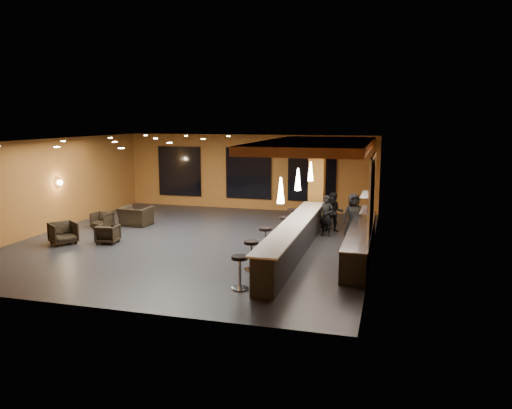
% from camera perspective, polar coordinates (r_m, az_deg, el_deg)
% --- Properties ---
extents(floor, '(12.00, 13.00, 0.10)m').
position_cam_1_polar(floor, '(17.75, -6.69, -4.27)').
color(floor, black).
rests_on(floor, ground).
extents(ceiling, '(12.00, 13.00, 0.10)m').
position_cam_1_polar(ceiling, '(17.23, -6.93, 7.42)').
color(ceiling, black).
extents(wall_back, '(12.00, 0.10, 3.50)m').
position_cam_1_polar(wall_back, '(23.54, -0.79, 3.74)').
color(wall_back, '#935620').
rests_on(wall_back, floor).
extents(wall_front, '(12.00, 0.10, 3.50)m').
position_cam_1_polar(wall_front, '(11.70, -18.97, -3.10)').
color(wall_front, '#935620').
rests_on(wall_front, floor).
extents(wall_left, '(0.10, 13.00, 3.50)m').
position_cam_1_polar(wall_left, '(20.45, -22.73, 2.04)').
color(wall_left, '#935620').
rests_on(wall_left, floor).
extents(wall_right, '(0.10, 13.00, 3.50)m').
position_cam_1_polar(wall_right, '(16.14, 13.52, 0.63)').
color(wall_right, '#935620').
rests_on(wall_right, floor).
extents(wood_soffit, '(3.60, 8.00, 0.28)m').
position_cam_1_polar(wood_soffit, '(17.14, 6.95, 6.77)').
color(wood_soffit, '#B96636').
rests_on(wood_soffit, ceiling).
extents(window_left, '(2.20, 0.06, 2.40)m').
position_cam_1_polar(window_left, '(24.65, -8.72, 3.79)').
color(window_left, black).
rests_on(window_left, wall_back).
extents(window_center, '(2.20, 0.06, 2.40)m').
position_cam_1_polar(window_center, '(23.44, -0.87, 3.59)').
color(window_center, black).
rests_on(window_center, wall_back).
extents(window_right, '(2.20, 0.06, 2.40)m').
position_cam_1_polar(window_right, '(22.79, 6.40, 3.35)').
color(window_right, black).
rests_on(window_right, wall_back).
extents(tile_backsplash, '(0.06, 3.20, 2.40)m').
position_cam_1_polar(tile_backsplash, '(15.12, 13.08, 0.99)').
color(tile_backsplash, white).
rests_on(tile_backsplash, wall_right).
extents(bar_counter, '(0.60, 8.00, 1.00)m').
position_cam_1_polar(bar_counter, '(15.67, 4.38, -4.07)').
color(bar_counter, black).
rests_on(bar_counter, floor).
extents(bar_top, '(0.78, 8.10, 0.05)m').
position_cam_1_polar(bar_top, '(15.55, 4.41, -2.19)').
color(bar_top, white).
rests_on(bar_top, bar_counter).
extents(prep_counter, '(0.70, 6.00, 0.86)m').
position_cam_1_polar(prep_counter, '(15.93, 11.82, -4.28)').
color(prep_counter, black).
rests_on(prep_counter, floor).
extents(prep_top, '(0.72, 6.00, 0.03)m').
position_cam_1_polar(prep_top, '(15.82, 11.88, -2.68)').
color(prep_top, silver).
rests_on(prep_top, prep_counter).
extents(wall_shelf_lower, '(0.30, 1.50, 0.03)m').
position_cam_1_polar(wall_shelf_lower, '(14.99, 12.46, -0.61)').
color(wall_shelf_lower, silver).
rests_on(wall_shelf_lower, wall_right).
extents(wall_shelf_upper, '(0.30, 1.50, 0.03)m').
position_cam_1_polar(wall_shelf_upper, '(14.92, 12.52, 1.09)').
color(wall_shelf_upper, silver).
rests_on(wall_shelf_upper, wall_right).
extents(column, '(0.60, 0.60, 3.50)m').
position_cam_1_polar(column, '(19.90, 6.97, 2.54)').
color(column, '#966321').
rests_on(column, floor).
extents(wall_sconce, '(0.22, 0.22, 0.22)m').
position_cam_1_polar(wall_sconce, '(20.73, -21.52, 2.35)').
color(wall_sconce, '#FFE5B2').
rests_on(wall_sconce, wall_left).
extents(pendant_0, '(0.20, 0.20, 0.70)m').
position_cam_1_polar(pendant_0, '(13.39, 2.84, 1.63)').
color(pendant_0, white).
rests_on(pendant_0, wood_soffit).
extents(pendant_1, '(0.20, 0.20, 0.70)m').
position_cam_1_polar(pendant_1, '(15.81, 4.82, 2.88)').
color(pendant_1, white).
rests_on(pendant_1, wood_soffit).
extents(pendant_2, '(0.20, 0.20, 0.70)m').
position_cam_1_polar(pendant_2, '(18.26, 6.26, 3.79)').
color(pendant_2, white).
rests_on(pendant_2, wood_soffit).
extents(staff_a, '(0.63, 0.51, 1.50)m').
position_cam_1_polar(staff_a, '(18.28, 8.04, -1.31)').
color(staff_a, black).
rests_on(staff_a, floor).
extents(staff_b, '(0.82, 0.69, 1.51)m').
position_cam_1_polar(staff_b, '(19.01, 8.89, -0.89)').
color(staff_b, black).
rests_on(staff_b, floor).
extents(staff_c, '(0.93, 0.78, 1.63)m').
position_cam_1_polar(staff_c, '(18.13, 11.08, -1.29)').
color(staff_c, black).
rests_on(staff_c, floor).
extents(armchair_a, '(1.14, 1.13, 0.75)m').
position_cam_1_polar(armchair_a, '(18.33, -21.18, -3.06)').
color(armchair_a, black).
rests_on(armchair_a, floor).
extents(armchair_b, '(0.78, 0.79, 0.64)m').
position_cam_1_polar(armchair_b, '(17.95, -16.57, -3.24)').
color(armchair_b, black).
rests_on(armchair_b, floor).
extents(armchair_c, '(0.73, 0.75, 0.62)m').
position_cam_1_polar(armchair_c, '(20.50, -17.18, -1.70)').
color(armchair_c, black).
rests_on(armchair_c, floor).
extents(armchair_d, '(1.20, 1.06, 0.75)m').
position_cam_1_polar(armchair_d, '(20.56, -13.60, -1.31)').
color(armchair_d, black).
rests_on(armchair_d, floor).
extents(bar_stool_0, '(0.44, 0.44, 0.87)m').
position_cam_1_polar(bar_stool_0, '(12.60, -1.87, -7.26)').
color(bar_stool_0, silver).
rests_on(bar_stool_0, floor).
extents(bar_stool_1, '(0.43, 0.43, 0.85)m').
position_cam_1_polar(bar_stool_1, '(14.12, -0.56, -5.40)').
color(bar_stool_1, silver).
rests_on(bar_stool_1, floor).
extents(bar_stool_2, '(0.43, 0.43, 0.84)m').
position_cam_1_polar(bar_stool_2, '(15.84, 1.06, -3.73)').
color(bar_stool_2, silver).
rests_on(bar_stool_2, floor).
extents(bar_stool_3, '(0.44, 0.44, 0.87)m').
position_cam_1_polar(bar_stool_3, '(17.46, 3.38, -2.42)').
color(bar_stool_3, silver).
rests_on(bar_stool_3, floor).
extents(bar_stool_4, '(0.43, 0.43, 0.85)m').
position_cam_1_polar(bar_stool_4, '(19.05, 4.18, -1.43)').
color(bar_stool_4, silver).
rests_on(bar_stool_4, floor).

